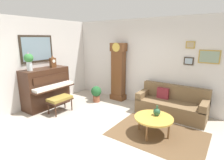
# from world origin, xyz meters

# --- Properties ---
(ground_plane) EXTENTS (6.40, 6.00, 0.10)m
(ground_plane) POSITION_xyz_m (0.00, 0.00, -0.05)
(ground_plane) COLOR #B2A899
(wall_left) EXTENTS (0.13, 4.90, 2.80)m
(wall_left) POSITION_xyz_m (-2.60, 0.01, 1.41)
(wall_left) COLOR silver
(wall_left) RESTS_ON ground_plane
(wall_back) EXTENTS (5.30, 0.13, 2.80)m
(wall_back) POSITION_xyz_m (0.01, 2.40, 1.40)
(wall_back) COLOR silver
(wall_back) RESTS_ON ground_plane
(area_rug) EXTENTS (2.10, 1.50, 0.01)m
(area_rug) POSITION_xyz_m (1.37, 0.65, 0.00)
(area_rug) COLOR brown
(area_rug) RESTS_ON ground_plane
(piano) EXTENTS (0.87, 1.44, 1.26)m
(piano) POSITION_xyz_m (-2.23, 0.26, 0.63)
(piano) COLOR #3D2316
(piano) RESTS_ON ground_plane
(piano_bench) EXTENTS (0.42, 0.70, 0.48)m
(piano_bench) POSITION_xyz_m (-1.49, 0.18, 0.41)
(piano_bench) COLOR #3D2316
(piano_bench) RESTS_ON ground_plane
(grandfather_clock) EXTENTS (0.52, 0.34, 2.03)m
(grandfather_clock) POSITION_xyz_m (-0.71, 2.16, 0.96)
(grandfather_clock) COLOR brown
(grandfather_clock) RESTS_ON ground_plane
(couch) EXTENTS (1.90, 0.80, 0.84)m
(couch) POSITION_xyz_m (1.28, 1.92, 0.31)
(couch) COLOR brown
(couch) RESTS_ON ground_plane
(coffee_table) EXTENTS (0.88, 0.88, 0.42)m
(coffee_table) POSITION_xyz_m (1.27, 0.61, 0.39)
(coffee_table) COLOR gold
(coffee_table) RESTS_ON ground_plane
(mantel_clock) EXTENTS (0.13, 0.18, 0.38)m
(mantel_clock) POSITION_xyz_m (-2.23, 0.58, 1.43)
(mantel_clock) COLOR brown
(mantel_clock) RESTS_ON piano
(flower_vase) EXTENTS (0.26, 0.26, 0.58)m
(flower_vase) POSITION_xyz_m (-2.23, -0.22, 1.57)
(flower_vase) COLOR silver
(flower_vase) RESTS_ON piano
(green_jug) EXTENTS (0.17, 0.17, 0.24)m
(green_jug) POSITION_xyz_m (1.29, 0.74, 0.51)
(green_jug) COLOR #234C33
(green_jug) RESTS_ON coffee_table
(potted_plant) EXTENTS (0.36, 0.36, 0.56)m
(potted_plant) POSITION_xyz_m (-1.19, 1.50, 0.32)
(potted_plant) COLOR #935138
(potted_plant) RESTS_ON ground_plane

